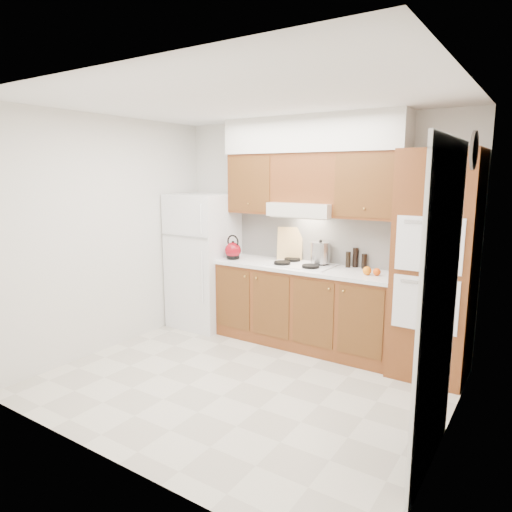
{
  "coord_description": "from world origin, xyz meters",
  "views": [
    {
      "loc": [
        2.34,
        -3.36,
        1.98
      ],
      "look_at": [
        -0.15,
        0.45,
        1.15
      ],
      "focal_mm": 32.0,
      "sensor_mm": 36.0,
      "label": 1
    }
  ],
  "objects": [
    {
      "name": "cooktop",
      "position": [
        -0.02,
        1.21,
        0.95
      ],
      "size": [
        0.74,
        0.5,
        0.01
      ],
      "primitive_type": "cube",
      "color": "white",
      "rests_on": "countertop"
    },
    {
      "name": "wall_back",
      "position": [
        0.0,
        1.5,
        1.3
      ],
      "size": [
        3.6,
        0.02,
        2.6
      ],
      "primitive_type": "cube",
      "color": "silver",
      "rests_on": "floor"
    },
    {
      "name": "condiment_b",
      "position": [
        0.47,
        1.38,
        1.03
      ],
      "size": [
        0.07,
        0.07,
        0.18
      ],
      "primitive_type": "cylinder",
      "rotation": [
        0.0,
        0.0,
        -0.25
      ],
      "color": "black",
      "rests_on": "countertop"
    },
    {
      "name": "ceiling",
      "position": [
        0.0,
        0.0,
        2.6
      ],
      "size": [
        3.6,
        3.6,
        0.0
      ],
      "primitive_type": "plane",
      "color": "white",
      "rests_on": "wall_back"
    },
    {
      "name": "orange_far",
      "position": [
        0.78,
        1.13,
        0.98
      ],
      "size": [
        0.12,
        0.12,
        0.09
      ],
      "primitive_type": "sphere",
      "rotation": [
        0.0,
        0.0,
        -0.39
      ],
      "color": "orange",
      "rests_on": "countertop"
    },
    {
      "name": "wall_right",
      "position": [
        1.8,
        0.0,
        1.3
      ],
      "size": [
        0.02,
        3.0,
        2.6
      ],
      "primitive_type": "cube",
      "color": "silver",
      "rests_on": "floor"
    },
    {
      "name": "upper_cab_left",
      "position": [
        -0.71,
        1.33,
        1.85
      ],
      "size": [
        0.63,
        0.33,
        0.7
      ],
      "primitive_type": "cube",
      "color": "brown",
      "rests_on": "wall_back"
    },
    {
      "name": "floor",
      "position": [
        0.0,
        0.0,
        0.0
      ],
      "size": [
        3.6,
        3.6,
        0.0
      ],
      "primitive_type": "plane",
      "color": "beige",
      "rests_on": "ground"
    },
    {
      "name": "wall_left",
      "position": [
        -1.8,
        0.0,
        1.3
      ],
      "size": [
        0.02,
        3.0,
        2.6
      ],
      "primitive_type": "cube",
      "color": "silver",
      "rests_on": "floor"
    },
    {
      "name": "oven_cabinet",
      "position": [
        1.44,
        1.18,
        1.1
      ],
      "size": [
        0.7,
        0.65,
        2.2
      ],
      "primitive_type": "cube",
      "color": "brown",
      "rests_on": "floor"
    },
    {
      "name": "kettle",
      "position": [
        -0.9,
        1.08,
        1.05
      ],
      "size": [
        0.26,
        0.26,
        0.2
      ],
      "primitive_type": "sphere",
      "rotation": [
        0.0,
        0.0,
        0.39
      ],
      "color": "maroon",
      "rests_on": "countertop"
    },
    {
      "name": "doorway",
      "position": [
        1.79,
        -0.35,
        1.05
      ],
      "size": [
        0.02,
        0.9,
        2.1
      ],
      "primitive_type": "cube",
      "color": "black",
      "rests_on": "floor"
    },
    {
      "name": "wall_clock",
      "position": [
        1.79,
        0.55,
        2.15
      ],
      "size": [
        0.02,
        0.3,
        0.3
      ],
      "primitive_type": "cylinder",
      "rotation": [
        0.0,
        1.57,
        0.0
      ],
      "color": "#3F3833",
      "rests_on": "wall_right"
    },
    {
      "name": "countertop",
      "position": [
        0.03,
        1.19,
        0.92
      ],
      "size": [
        2.13,
        0.62,
        0.04
      ],
      "primitive_type": "cube",
      "color": "white",
      "rests_on": "base_cabinets"
    },
    {
      "name": "upper_cab_over_hood",
      "position": [
        -0.02,
        1.33,
        1.92
      ],
      "size": [
        0.75,
        0.33,
        0.55
      ],
      "primitive_type": "cube",
      "color": "brown",
      "rests_on": "range_hood"
    },
    {
      "name": "range_hood",
      "position": [
        -0.02,
        1.27,
        1.57
      ],
      "size": [
        0.75,
        0.45,
        0.15
      ],
      "primitive_type": "cube",
      "color": "silver",
      "rests_on": "wall_back"
    },
    {
      "name": "fridge",
      "position": [
        -1.41,
        1.14,
        0.86
      ],
      "size": [
        0.75,
        0.72,
        1.72
      ],
      "primitive_type": "cube",
      "color": "white",
      "rests_on": "floor"
    },
    {
      "name": "condiment_a",
      "position": [
        0.53,
        1.44,
        1.05
      ],
      "size": [
        0.07,
        0.07,
        0.22
      ],
      "primitive_type": "cylinder",
      "rotation": [
        0.0,
        0.0,
        0.13
      ],
      "color": "black",
      "rests_on": "countertop"
    },
    {
      "name": "upper_cab_right",
      "position": [
        0.72,
        1.33,
        1.85
      ],
      "size": [
        0.73,
        0.33,
        0.7
      ],
      "primitive_type": "cube",
      "color": "brown",
      "rests_on": "wall_back"
    },
    {
      "name": "condiment_c",
      "position": [
        0.64,
        1.42,
        1.02
      ],
      "size": [
        0.06,
        0.06,
        0.16
      ],
      "primitive_type": "cylinder",
      "rotation": [
        0.0,
        0.0,
        0.09
      ],
      "color": "black",
      "rests_on": "countertop"
    },
    {
      "name": "base_cabinets",
      "position": [
        0.02,
        1.2,
        0.45
      ],
      "size": [
        2.11,
        0.6,
        0.9
      ],
      "primitive_type": "cube",
      "color": "brown",
      "rests_on": "floor"
    },
    {
      "name": "orange_near",
      "position": [
        0.88,
        1.15,
        0.98
      ],
      "size": [
        0.1,
        0.1,
        0.08
      ],
      "primitive_type": "sphere",
      "rotation": [
        0.0,
        0.0,
        0.25
      ],
      "color": "#E6490C",
      "rests_on": "countertop"
    },
    {
      "name": "soffit",
      "position": [
        0.03,
        1.32,
        2.4
      ],
      "size": [
        2.13,
        0.36,
        0.4
      ],
      "primitive_type": "cube",
      "color": "silver",
      "rests_on": "wall_back"
    },
    {
      "name": "cutting_board",
      "position": [
        -0.28,
        1.41,
        1.14
      ],
      "size": [
        0.32,
        0.21,
        0.4
      ],
      "primitive_type": "cube",
      "rotation": [
        -0.21,
        0.0,
        0.39
      ],
      "color": "tan",
      "rests_on": "countertop"
    },
    {
      "name": "backsplash",
      "position": [
        0.02,
        1.49,
        1.22
      ],
      "size": [
        2.11,
        0.03,
        0.56
      ],
      "primitive_type": "cube",
      "color": "white",
      "rests_on": "countertop"
    },
    {
      "name": "stock_pot",
      "position": [
        0.16,
        1.33,
        1.08
      ],
      "size": [
        0.29,
        0.29,
        0.23
      ],
      "primitive_type": "cylinder",
      "rotation": [
        0.0,
        0.0,
        -0.38
      ],
      "color": "#AEAEB2",
      "rests_on": "cooktop"
    }
  ]
}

